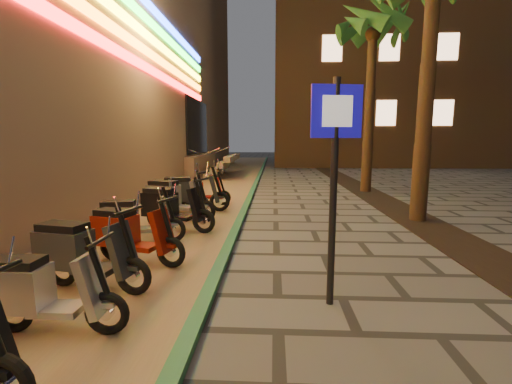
# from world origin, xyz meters

# --- Properties ---
(parking_strip) EXTENTS (3.40, 60.00, 0.01)m
(parking_strip) POSITION_xyz_m (-2.60, 10.00, 0.01)
(parking_strip) COLOR #8C7251
(parking_strip) RESTS_ON ground
(green_curb) EXTENTS (0.18, 60.00, 0.10)m
(green_curb) POSITION_xyz_m (-0.90, 10.00, 0.05)
(green_curb) COLOR #26663F
(green_curb) RESTS_ON ground
(planting_strip) EXTENTS (1.20, 40.00, 0.02)m
(planting_strip) POSITION_xyz_m (3.60, 5.00, 0.01)
(planting_strip) COLOR black
(planting_strip) RESTS_ON ground
(apartment_block) EXTENTS (18.00, 16.06, 25.00)m
(apartment_block) POSITION_xyz_m (9.00, 32.00, 12.50)
(apartment_block) COLOR brown
(apartment_block) RESTS_ON ground
(palm_d) EXTENTS (2.97, 3.02, 7.16)m
(palm_d) POSITION_xyz_m (3.60, 12.00, 5.94)
(palm_d) COLOR #472D19
(palm_d) RESTS_ON ground
(pedestrian_sign) EXTENTS (0.59, 0.14, 2.72)m
(pedestrian_sign) POSITION_xyz_m (0.65, 2.33, 1.76)
(pedestrian_sign) COLOR black
(pedestrian_sign) RESTS_ON ground
(scooter_6) EXTENTS (1.50, 0.53, 1.06)m
(scooter_6) POSITION_xyz_m (-2.49, 1.52, 0.46)
(scooter_6) COLOR black
(scooter_6) RESTS_ON ground
(scooter_7) EXTENTS (1.68, 0.75, 1.18)m
(scooter_7) POSITION_xyz_m (-2.66, 2.60, 0.51)
(scooter_7) COLOR black
(scooter_7) RESTS_ON ground
(scooter_8) EXTENTS (1.64, 0.79, 1.15)m
(scooter_8) POSITION_xyz_m (-2.44, 3.62, 0.50)
(scooter_8) COLOR black
(scooter_8) RESTS_ON ground
(scooter_9) EXTENTS (1.61, 0.75, 1.13)m
(scooter_9) POSITION_xyz_m (-2.80, 4.64, 0.49)
(scooter_9) COLOR black
(scooter_9) RESTS_ON ground
(scooter_10) EXTENTS (1.75, 0.89, 1.24)m
(scooter_10) POSITION_xyz_m (-2.38, 5.73, 0.54)
(scooter_10) COLOR black
(scooter_10) RESTS_ON ground
(scooter_11) EXTENTS (1.84, 0.92, 1.30)m
(scooter_11) POSITION_xyz_m (-2.61, 6.75, 0.56)
(scooter_11) COLOR black
(scooter_11) RESTS_ON ground
(scooter_12) EXTENTS (1.85, 0.81, 1.30)m
(scooter_12) POSITION_xyz_m (-2.47, 7.69, 0.57)
(scooter_12) COLOR black
(scooter_12) RESTS_ON ground
(scooter_13) EXTENTS (1.50, 0.71, 1.06)m
(scooter_13) POSITION_xyz_m (-2.33, 8.68, 0.46)
(scooter_13) COLOR black
(scooter_13) RESTS_ON ground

